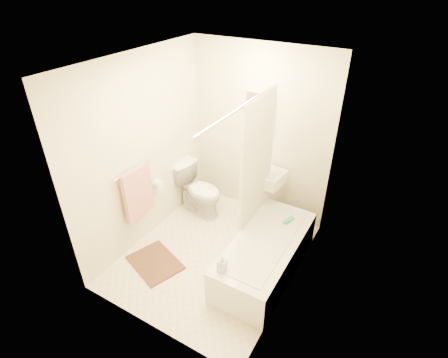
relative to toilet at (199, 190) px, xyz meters
The scene contains 17 objects.
floor 1.03m from the toilet, 45.50° to the right, with size 2.40×2.40×0.00m, color beige.
ceiling 2.25m from the toilet, 45.50° to the right, with size 2.40×2.40×0.00m, color white.
wall_back 1.19m from the toilet, 37.42° to the left, with size 2.00×0.02×2.40m, color beige.
wall_left 1.13m from the toilet, 115.51° to the right, with size 0.02×2.40×2.40m, color beige.
wall_right 1.99m from the toilet, 22.27° to the right, with size 0.02×2.40×2.40m, color beige.
mirror 1.41m from the toilet, 36.33° to the left, with size 0.40×0.03×0.55m, color white.
curtain_rod 1.99m from the toilet, 31.01° to the right, with size 0.03×0.03×1.70m, color silver.
shower_curtain 1.31m from the toilet, 10.77° to the right, with size 0.04×0.80×1.55m, color silver.
towel_bar 1.22m from the toilet, 107.06° to the right, with size 0.02×0.02×0.60m, color silver.
towel 1.05m from the toilet, 105.36° to the right, with size 0.06×0.45×0.66m, color #CC7266.
toilet_paper 0.70m from the toilet, 114.45° to the right, with size 0.12×0.12×0.11m, color white.
toilet is the anchor object (origin of this frame).
sink 0.96m from the toilet, 16.02° to the left, with size 0.47×0.37×0.91m, color white, non-canonical shape.
bathtub 1.46m from the toilet, 23.72° to the right, with size 0.69×1.58×0.44m, color white, non-canonical shape.
bath_mat 1.24m from the toilet, 84.07° to the right, with size 0.64×0.48×0.02m, color #47221B.
soap_bottle 1.67m from the toilet, 47.80° to the right, with size 0.09×0.09×0.20m, color silver.
scrub_brush 1.43m from the toilet, ahead, with size 0.05×0.18×0.04m, color #2FB467.
Camera 1 is at (1.77, -2.78, 3.17)m, focal length 28.00 mm.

